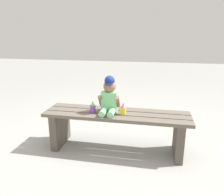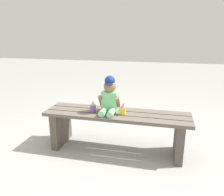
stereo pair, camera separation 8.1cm
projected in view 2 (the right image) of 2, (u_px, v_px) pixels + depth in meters
name	position (u px, v px, depth m)	size (l,w,h in m)	color
ground_plane	(116.00, 149.00, 2.53)	(16.00, 16.00, 0.00)	#999993
park_bench	(117.00, 125.00, 2.44)	(1.59, 0.40, 0.45)	#60564C
child_figure	(110.00, 97.00, 2.37)	(0.23, 0.27, 0.40)	#7FCC8C
sippy_cup_left	(93.00, 107.00, 2.41)	(0.06, 0.06, 0.12)	#8C4CCC
sippy_cup_right	(123.00, 109.00, 2.33)	(0.06, 0.06, 0.12)	yellow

